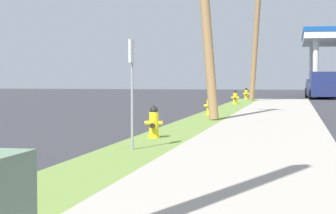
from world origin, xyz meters
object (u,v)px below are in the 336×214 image
at_px(fire_hydrant_fifth, 246,94).
at_px(truck_navy_at_far_bay, 322,86).
at_px(fire_hydrant_second, 154,124).
at_px(fire_hydrant_third, 210,106).
at_px(car_teal_by_far_pump, 325,87).
at_px(street_sign_post, 132,71).
at_px(car_silver_by_near_pump, 329,88).
at_px(fire_hydrant_fourth, 235,98).
at_px(utility_pole_background, 257,17).

distance_m(fire_hydrant_fifth, truck_navy_at_far_bay, 7.46).
relative_size(fire_hydrant_second, fire_hydrant_third, 1.00).
bearing_deg(fire_hydrant_fifth, fire_hydrant_third, -89.90).
bearing_deg(car_teal_by_far_pump, fire_hydrant_third, -99.66).
bearing_deg(street_sign_post, fire_hydrant_second, 92.89).
distance_m(fire_hydrant_third, car_silver_by_near_pump, 27.65).
relative_size(street_sign_post, car_silver_by_near_pump, 0.47).
relative_size(fire_hydrant_third, fire_hydrant_fifth, 1.00).
distance_m(fire_hydrant_third, street_sign_post, 11.38).
bearing_deg(fire_hydrant_third, street_sign_post, -89.66).
relative_size(fire_hydrant_fourth, car_teal_by_far_pump, 0.16).
height_order(fire_hydrant_third, car_teal_by_far_pump, car_teal_by_far_pump).
xyz_separation_m(fire_hydrant_second, fire_hydrant_fifth, (0.02, 26.84, 0.00)).
height_order(fire_hydrant_third, street_sign_post, street_sign_post).
bearing_deg(street_sign_post, car_silver_by_near_pump, 81.51).
height_order(fire_hydrant_second, car_teal_by_far_pump, car_teal_by_far_pump).
bearing_deg(car_teal_by_far_pump, fire_hydrant_fourth, -103.54).
distance_m(fire_hydrant_second, car_silver_by_near_pump, 36.49).
relative_size(fire_hydrant_fourth, street_sign_post, 0.35).
height_order(fire_hydrant_fifth, truck_navy_at_far_bay, truck_navy_at_far_bay).
xyz_separation_m(street_sign_post, truck_navy_at_far_bay, (5.02, 34.59, -0.72)).
distance_m(fire_hydrant_second, truck_navy_at_far_bay, 32.66).
bearing_deg(fire_hydrant_fifth, car_teal_by_far_pump, 70.19).
height_order(fire_hydrant_fifth, utility_pole_background, utility_pole_background).
distance_m(utility_pole_background, street_sign_post, 26.03).
xyz_separation_m(street_sign_post, car_silver_by_near_pump, (5.73, 38.35, -0.91)).
distance_m(car_teal_by_far_pump, truck_navy_at_far_bay, 10.79).
distance_m(fire_hydrant_third, fire_hydrant_fifth, 17.86).
xyz_separation_m(fire_hydrant_fourth, utility_pole_background, (0.87, 4.48, 4.77)).
relative_size(street_sign_post, car_teal_by_far_pump, 0.46).
xyz_separation_m(fire_hydrant_third, fire_hydrant_fifth, (-0.03, 17.86, 0.00)).
distance_m(fire_hydrant_third, fire_hydrant_fourth, 9.97).
relative_size(fire_hydrant_second, car_teal_by_far_pump, 0.16).
height_order(car_silver_by_near_pump, truck_navy_at_far_bay, truck_navy_at_far_bay).
bearing_deg(car_silver_by_near_pump, street_sign_post, -98.49).
distance_m(fire_hydrant_fourth, fire_hydrant_fifth, 7.89).
distance_m(street_sign_post, car_teal_by_far_pump, 45.72).
bearing_deg(car_teal_by_far_pump, fire_hydrant_fifth, -109.81).
xyz_separation_m(fire_hydrant_second, street_sign_post, (0.12, -2.33, 1.19)).
distance_m(fire_hydrant_second, car_teal_by_far_pump, 43.41).
height_order(car_teal_by_far_pump, truck_navy_at_far_bay, truck_navy_at_far_bay).
distance_m(utility_pole_background, car_silver_by_near_pump, 14.24).
xyz_separation_m(fire_hydrant_third, street_sign_post, (0.07, -11.32, 1.19)).
bearing_deg(utility_pole_background, street_sign_post, -91.77).
relative_size(fire_hydrant_fifth, utility_pole_background, 0.07).
xyz_separation_m(street_sign_post, car_teal_by_far_pump, (5.73, 45.35, -0.91)).
relative_size(car_teal_by_far_pump, truck_navy_at_far_bay, 0.83).
bearing_deg(car_teal_by_far_pump, truck_navy_at_far_bay, -93.75).
bearing_deg(utility_pole_background, fire_hydrant_fifth, 104.76).
bearing_deg(car_teal_by_far_pump, car_silver_by_near_pump, -90.00).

